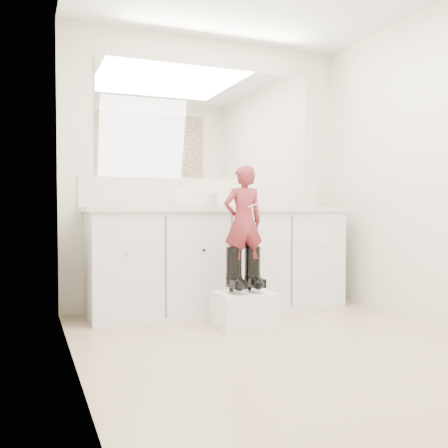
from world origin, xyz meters
name	(u,v)px	position (x,y,z in m)	size (l,w,h in m)	color
floor	(290,347)	(0.00, 0.00, 0.00)	(3.00, 3.00, 0.00)	#907E5E
wall_back	(208,172)	(0.00, 1.50, 1.20)	(2.60, 2.60, 0.00)	beige
wall_left	(75,148)	(-1.30, 0.00, 1.20)	(3.00, 3.00, 0.00)	beige
vanity_cabinet	(219,261)	(0.00, 1.23, 0.42)	(2.20, 0.55, 0.85)	silver
countertop	(220,209)	(0.00, 1.21, 0.87)	(2.28, 0.58, 0.04)	beige
backsplash	(209,193)	(0.00, 1.49, 1.02)	(2.28, 0.03, 0.25)	beige
mirror	(209,123)	(0.00, 1.49, 1.64)	(2.00, 0.02, 1.00)	white
faucet	(213,201)	(0.00, 1.38, 0.94)	(0.08, 0.08, 0.10)	silver
cup	(244,202)	(0.22, 1.22, 0.93)	(0.09, 0.09, 0.08)	beige
soap_bottle	(181,194)	(-0.34, 1.26, 0.99)	(0.09, 0.10, 0.21)	beige
step_stool	(244,309)	(-0.05, 0.59, 0.13)	(0.40, 0.34, 0.26)	white
boot_left	(234,270)	(-0.13, 0.61, 0.43)	(0.12, 0.22, 0.34)	black
boot_right	(252,269)	(0.02, 0.61, 0.43)	(0.12, 0.22, 0.34)	black
toddler	(243,222)	(-0.05, 0.61, 0.78)	(0.30, 0.20, 0.84)	#B53740
toothbrush	(257,204)	(0.02, 0.53, 0.91)	(0.01, 0.01, 0.14)	#FF63C0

